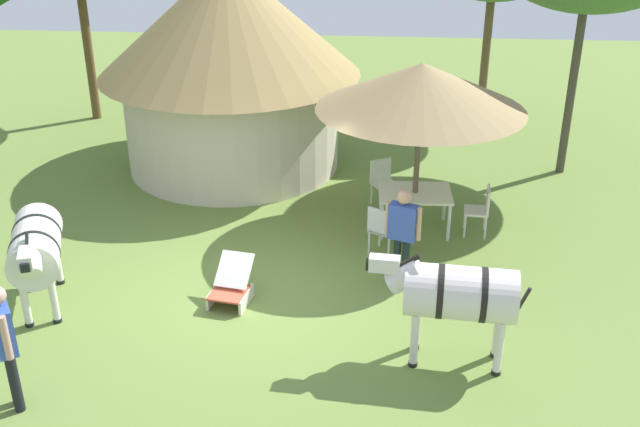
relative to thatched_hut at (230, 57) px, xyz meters
name	(u,v)px	position (x,y,z in m)	size (l,w,h in m)	color
ground_plane	(262,292)	(1.36, -5.26, -2.39)	(36.00, 36.00, 0.00)	olive
thatched_hut	(230,57)	(0.00, 0.00, 0.00)	(5.44, 5.44, 4.37)	beige
shade_umbrella	(421,87)	(3.81, -2.86, 0.29)	(3.60, 3.60, 3.08)	brown
patio_dining_table	(415,196)	(3.81, -2.86, -1.73)	(1.32, 1.00, 0.74)	silver
patio_chair_near_hut	(481,208)	(4.98, -2.97, -1.86)	(0.46, 0.47, 0.90)	white
patio_chair_west_end	(383,179)	(3.23, -1.83, -1.86)	(0.59, 0.58, 0.90)	silver
patio_chair_east_end	(382,228)	(3.23, -3.90, -1.86)	(0.59, 0.58, 0.90)	silver
guest_beside_umbrella	(403,229)	(3.53, -4.83, -1.40)	(0.55, 0.35, 1.63)	black
standing_watcher	(5,337)	(-1.27, -8.18, -1.34)	(0.44, 0.54, 1.74)	black
striped_lounge_chair	(231,287)	(0.94, -5.56, -2.13)	(0.67, 0.87, 0.66)	#C54F35
zebra_nearest_camera	(456,294)	(4.19, -6.81, -1.32)	(2.13, 0.84, 1.61)	silver
zebra_by_umbrella	(35,248)	(-1.87, -5.89, -1.39)	(1.17, 2.10, 1.53)	silver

